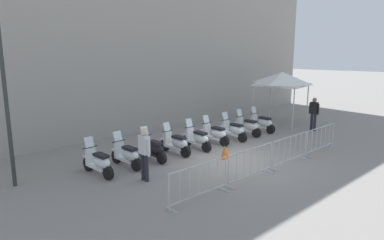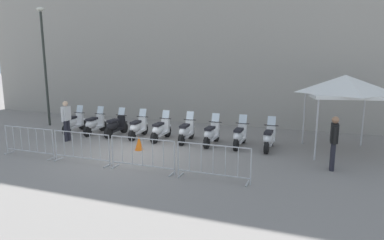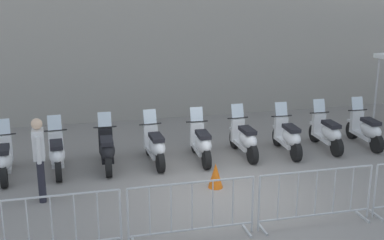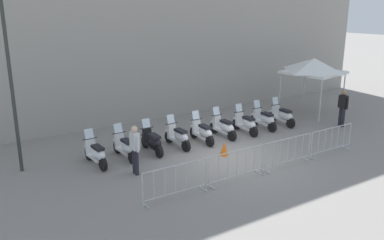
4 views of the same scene
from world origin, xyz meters
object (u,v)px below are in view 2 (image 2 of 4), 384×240
at_px(motorcycle_4, 160,130).
at_px(officer_near_row_end, 334,140).
at_px(motorcycle_1, 94,124).
at_px(canopy_tent, 345,86).
at_px(barrier_segment_2, 142,155).
at_px(barrier_segment_3, 213,163).
at_px(motorcycle_6, 211,134).
at_px(motorcycle_8, 269,139).
at_px(motorcycle_0, 73,123).
at_px(motorcycle_5, 186,132).
at_px(barrier_segment_1, 82,148).
at_px(traffic_cone, 139,143).
at_px(street_lamp, 44,56).
at_px(officer_mid_plaza, 66,118).
at_px(motorcycle_7, 239,136).
at_px(barrier_segment_0, 29,142).
at_px(motorcycle_2, 115,126).
at_px(motorcycle_3, 138,128).

relative_size(motorcycle_4, officer_near_row_end, 0.99).
xyz_separation_m(motorcycle_1, canopy_tent, (10.49, -1.54, 2.06)).
xyz_separation_m(barrier_segment_2, barrier_segment_3, (2.26, -0.47, 0.00)).
relative_size(motorcycle_6, motorcycle_8, 1.00).
relative_size(motorcycle_0, motorcycle_4, 1.01).
bearing_deg(motorcycle_5, barrier_segment_1, -132.94).
bearing_deg(traffic_cone, street_lamp, 147.59).
bearing_deg(officer_mid_plaza, traffic_cone, -14.97).
bearing_deg(officer_mid_plaza, motorcycle_7, 0.25).
bearing_deg(officer_near_row_end, motorcycle_4, 155.26).
bearing_deg(barrier_segment_3, barrier_segment_0, 168.37).
bearing_deg(motorcycle_2, barrier_segment_2, -59.07).
height_order(barrier_segment_2, barrier_segment_3, same).
bearing_deg(officer_mid_plaza, barrier_segment_0, -95.04).
relative_size(motorcycle_1, street_lamp, 0.29).
distance_m(motorcycle_5, traffic_cone, 2.16).
bearing_deg(street_lamp, motorcycle_4, -19.35).
height_order(barrier_segment_0, barrier_segment_2, same).
xyz_separation_m(barrier_segment_0, traffic_cone, (3.68, 1.34, -0.25)).
height_order(barrier_segment_1, barrier_segment_3, same).
distance_m(motorcycle_3, barrier_segment_2, 4.41).
distance_m(motorcycle_1, motorcycle_5, 4.59).
height_order(barrier_segment_1, traffic_cone, barrier_segment_1).
height_order(barrier_segment_2, officer_near_row_end, officer_near_row_end).
bearing_deg(traffic_cone, motorcycle_8, 8.31).
bearing_deg(motorcycle_8, barrier_segment_1, -158.37).
bearing_deg(motorcycle_3, barrier_segment_0, -133.25).
bearing_deg(motorcycle_3, motorcycle_4, -14.36).
distance_m(barrier_segment_3, canopy_tent, 6.05).
distance_m(motorcycle_1, motorcycle_8, 8.03).
xyz_separation_m(motorcycle_8, officer_near_row_end, (1.80, -2.04, 0.53)).
relative_size(motorcycle_5, motorcycle_8, 1.01).
distance_m(motorcycle_2, motorcycle_8, 6.89).
bearing_deg(barrier_segment_2, traffic_cone, 110.22).
distance_m(motorcycle_4, traffic_cone, 1.66).
bearing_deg(street_lamp, motorcycle_1, -25.86).
bearing_deg(motorcycle_3, traffic_cone, -70.74).
xyz_separation_m(barrier_segment_1, officer_near_row_end, (8.18, 0.49, 0.45)).
bearing_deg(canopy_tent, barrier_segment_3, -141.79).
xyz_separation_m(motorcycle_7, motorcycle_8, (1.12, -0.24, 0.00)).
xyz_separation_m(motorcycle_7, officer_near_row_end, (2.92, -2.28, 0.53)).
relative_size(officer_near_row_end, canopy_tent, 0.59).
relative_size(motorcycle_8, canopy_tent, 0.59).
xyz_separation_m(motorcycle_5, officer_mid_plaza, (-5.08, -0.51, 0.53)).
height_order(motorcycle_2, motorcycle_8, same).
relative_size(barrier_segment_3, traffic_cone, 3.96).
bearing_deg(barrier_segment_3, barrier_segment_2, 168.37).
relative_size(motorcycle_7, officer_mid_plaza, 0.99).
xyz_separation_m(motorcycle_3, officer_near_row_end, (7.42, -3.19, 0.53)).
bearing_deg(motorcycle_2, street_lamp, 157.55).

